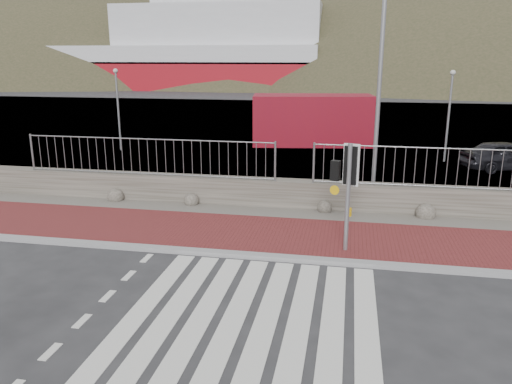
% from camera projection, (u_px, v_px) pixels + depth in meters
% --- Properties ---
extents(ground, '(220.00, 220.00, 0.00)m').
position_uv_depth(ground, '(248.00, 323.00, 9.04)').
color(ground, '#28282B').
rests_on(ground, ground).
extents(sidewalk_far, '(40.00, 3.00, 0.08)m').
position_uv_depth(sidewalk_far, '(282.00, 236.00, 13.30)').
color(sidewalk_far, maroon).
rests_on(sidewalk_far, ground).
extents(kerb_far, '(40.00, 0.25, 0.12)m').
position_uv_depth(kerb_far, '(274.00, 257.00, 11.87)').
color(kerb_far, gray).
rests_on(kerb_far, ground).
extents(zebra_crossing, '(4.62, 5.60, 0.01)m').
position_uv_depth(zebra_crossing, '(248.00, 323.00, 9.04)').
color(zebra_crossing, silver).
rests_on(zebra_crossing, ground).
extents(gravel_strip, '(40.00, 1.50, 0.06)m').
position_uv_depth(gravel_strip, '(291.00, 214.00, 15.20)').
color(gravel_strip, '#59544C').
rests_on(gravel_strip, ground).
extents(stone_wall, '(40.00, 0.60, 0.90)m').
position_uv_depth(stone_wall, '(294.00, 194.00, 15.85)').
color(stone_wall, '#4C473E').
rests_on(stone_wall, ground).
extents(railing, '(18.07, 0.07, 1.22)m').
position_uv_depth(railing, '(294.00, 153.00, 15.35)').
color(railing, gray).
rests_on(railing, stone_wall).
extents(quay, '(120.00, 40.00, 0.50)m').
position_uv_depth(quay, '(327.00, 125.00, 35.50)').
color(quay, '#4C4C4F').
rests_on(quay, ground).
extents(water, '(220.00, 50.00, 0.05)m').
position_uv_depth(water, '(339.00, 92.00, 68.70)').
color(water, '#3F4C54').
rests_on(water, ground).
extents(ferry, '(50.00, 16.00, 20.00)m').
position_uv_depth(ferry, '(179.00, 52.00, 76.45)').
color(ferry, maroon).
rests_on(ferry, ground).
extents(hills_backdrop, '(254.00, 90.00, 100.00)m').
position_uv_depth(hills_backdrop, '(373.00, 204.00, 97.23)').
color(hills_backdrop, '#30331E').
rests_on(hills_backdrop, ground).
extents(traffic_signal_far, '(0.67, 0.38, 2.72)m').
position_uv_depth(traffic_signal_far, '(347.00, 175.00, 11.81)').
color(traffic_signal_far, gray).
rests_on(traffic_signal_far, ground).
extents(streetlight, '(1.64, 0.21, 7.72)m').
position_uv_depth(streetlight, '(385.00, 68.00, 15.12)').
color(streetlight, gray).
rests_on(streetlight, ground).
extents(shipping_container, '(6.76, 3.57, 2.68)m').
position_uv_depth(shipping_container, '(312.00, 120.00, 27.36)').
color(shipping_container, maroon).
rests_on(shipping_container, ground).
extents(car_a, '(3.98, 2.45, 1.27)m').
position_uv_depth(car_a, '(506.00, 155.00, 21.13)').
color(car_a, black).
rests_on(car_a, ground).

